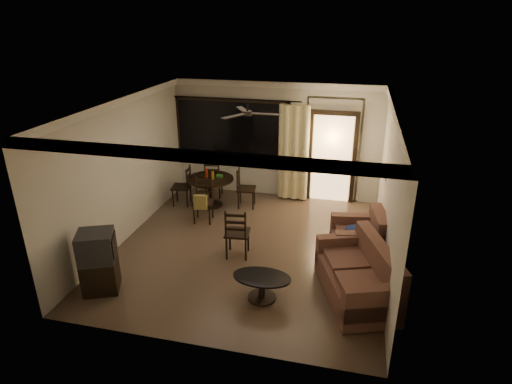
% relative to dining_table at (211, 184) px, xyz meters
% --- Properties ---
extents(ground, '(5.50, 5.50, 0.00)m').
position_rel_dining_table_xyz_m(ground, '(1.36, -1.75, -0.54)').
color(ground, '#7F6651').
rests_on(ground, ground).
extents(room_shell, '(5.50, 6.70, 5.50)m').
position_rel_dining_table_xyz_m(room_shell, '(1.95, 0.02, 1.29)').
color(room_shell, beige).
rests_on(room_shell, ground).
extents(dining_table, '(1.10, 1.10, 0.91)m').
position_rel_dining_table_xyz_m(dining_table, '(0.00, 0.00, 0.00)').
color(dining_table, black).
rests_on(dining_table, ground).
extents(dining_chair_west, '(0.47, 0.47, 0.95)m').
position_rel_dining_table_xyz_m(dining_chair_west, '(-0.68, -0.11, -0.26)').
color(dining_chair_west, black).
rests_on(dining_chair_west, ground).
extents(dining_chair_east, '(0.47, 0.47, 0.95)m').
position_rel_dining_table_xyz_m(dining_chair_east, '(0.83, 0.11, -0.26)').
color(dining_chair_east, black).
rests_on(dining_chair_east, ground).
extents(dining_chair_south, '(0.47, 0.52, 0.95)m').
position_rel_dining_table_xyz_m(dining_chair_south, '(0.11, -0.85, -0.24)').
color(dining_chair_south, black).
rests_on(dining_chair_south, ground).
extents(dining_chair_north, '(0.47, 0.47, 0.95)m').
position_rel_dining_table_xyz_m(dining_chair_north, '(-0.11, 0.54, -0.26)').
color(dining_chair_north, black).
rests_on(dining_chair_north, ground).
extents(tv_cabinet, '(0.70, 0.68, 1.06)m').
position_rel_dining_table_xyz_m(tv_cabinet, '(-0.66, -3.63, -0.01)').
color(tv_cabinet, black).
rests_on(tv_cabinet, ground).
extents(sofa, '(1.43, 1.91, 0.91)m').
position_rel_dining_table_xyz_m(sofa, '(3.47, -2.87, -0.18)').
color(sofa, '#4D2B23').
rests_on(sofa, ground).
extents(armchair, '(1.06, 1.06, 0.93)m').
position_rel_dining_table_xyz_m(armchair, '(3.47, -1.67, -0.16)').
color(armchair, '#4D2B23').
rests_on(armchair, ground).
extents(coffee_table, '(0.93, 0.56, 0.41)m').
position_rel_dining_table_xyz_m(coffee_table, '(1.96, -3.26, -0.27)').
color(coffee_table, black).
rests_on(coffee_table, ground).
extents(side_chair, '(0.49, 0.49, 1.00)m').
position_rel_dining_table_xyz_m(side_chair, '(1.23, -2.08, -0.25)').
color(side_chair, black).
rests_on(side_chair, ground).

